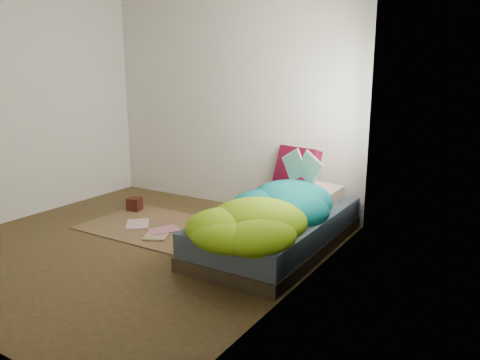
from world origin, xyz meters
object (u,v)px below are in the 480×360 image
object	(u,v)px
pillow_magenta	(296,169)
floor_book_a	(126,225)
bed	(278,230)
wooden_box	(135,204)
floor_book_b	(159,228)
open_book	(302,157)

from	to	relation	value
pillow_magenta	floor_book_a	distance (m)	2.00
bed	wooden_box	distance (m)	2.04
floor_book_a	floor_book_b	bearing A→B (deg)	-22.92
bed	open_book	size ratio (longest dim) A/B	4.57
bed	open_book	world-z (taller)	open_book
pillow_magenta	wooden_box	world-z (taller)	pillow_magenta
open_book	floor_book_b	size ratio (longest dim) A/B	1.38
floor_book_a	wooden_box	bearing A→B (deg)	85.19
open_book	wooden_box	xyz separation A→B (m)	(-2.05, -0.35, -0.72)
wooden_box	floor_book_b	world-z (taller)	wooden_box
open_book	floor_book_a	bearing A→B (deg)	-135.43
pillow_magenta	open_book	world-z (taller)	open_book
bed	open_book	bearing A→B (deg)	89.10
pillow_magenta	open_book	bearing A→B (deg)	-46.61
pillow_magenta	floor_book_b	bearing A→B (deg)	-120.57
floor_book_b	bed	bearing A→B (deg)	36.26
bed	open_book	distance (m)	0.81
pillow_magenta	open_book	size ratio (longest dim) A/B	1.13
pillow_magenta	floor_book_b	distance (m)	1.66
floor_book_b	open_book	bearing A→B (deg)	55.08
bed	floor_book_b	size ratio (longest dim) A/B	6.33
open_book	wooden_box	world-z (taller)	open_book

